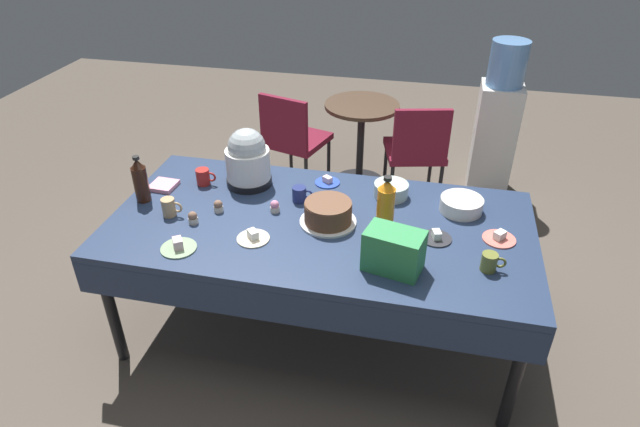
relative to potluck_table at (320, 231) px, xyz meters
The scene contains 26 objects.
ground 0.69m from the potluck_table, ahead, with size 9.00×9.00×0.00m, color brown.
potluck_table is the anchor object (origin of this frame).
frosted_layer_cake 0.13m from the potluck_table, ahead, with size 0.30×0.30×0.12m.
slow_cooker 0.62m from the potluck_table, 148.24° to the left, with size 0.26×0.26×0.34m.
glass_salad_bowl 0.49m from the potluck_table, 45.81° to the left, with size 0.19×0.19×0.08m, color #B2C6BC.
ceramic_snack_bowl 0.77m from the potluck_table, 20.48° to the left, with size 0.23×0.23×0.08m, color silver.
dessert_plate_cobalt 0.42m from the potluck_table, 96.48° to the left, with size 0.15×0.15×0.04m.
dessert_plate_cream 0.38m from the potluck_table, 141.92° to the right, with size 0.16×0.16×0.05m.
dessert_plate_charcoal 0.60m from the potluck_table, ahead, with size 0.16×0.16×0.05m.
dessert_plate_sage 0.73m from the potluck_table, 148.26° to the right, with size 0.18×0.18×0.06m.
dessert_plate_coral 0.91m from the potluck_table, ahead, with size 0.16×0.16×0.05m.
cupcake_lemon 0.28m from the potluck_table, behind, with size 0.05×0.05×0.07m.
cupcake_vanilla 0.56m from the potluck_table, behind, with size 0.05×0.05×0.07m.
cupcake_cocoa 0.67m from the potluck_table, 166.35° to the right, with size 0.05×0.05×0.07m.
soda_bottle_cola 1.02m from the potluck_table, behind, with size 0.08×0.08×0.27m.
soda_bottle_orange_juice 0.40m from the potluck_table, ahead, with size 0.09×0.09×0.33m.
coffee_mug_red 0.79m from the potluck_table, 162.01° to the left, with size 0.12×0.08×0.09m.
coffee_mug_navy 0.26m from the potluck_table, 130.65° to the left, with size 0.12×0.08×0.09m.
coffee_mug_tan 0.81m from the potluck_table, behind, with size 0.11×0.07×0.10m.
coffee_mug_olive 0.88m from the potluck_table, 14.93° to the right, with size 0.11×0.07×0.09m.
soda_carton 0.54m from the potluck_table, 36.94° to the right, with size 0.26×0.16×0.20m, color #338C4C.
paper_napkin_stack 0.98m from the potluck_table, behind, with size 0.14×0.14×0.02m, color pink.
maroon_chair_left 1.67m from the potluck_table, 110.19° to the left, with size 0.55×0.55×0.85m.
maroon_chair_right 1.62m from the potluck_table, 74.95° to the left, with size 0.53×0.53×0.85m.
round_cafe_table 1.79m from the potluck_table, 91.61° to the left, with size 0.60×0.60×0.72m.
water_cooler 2.19m from the potluck_table, 62.31° to the left, with size 0.32×0.32×1.24m.
Camera 1 is at (0.51, -2.31, 2.32)m, focal length 30.50 mm.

